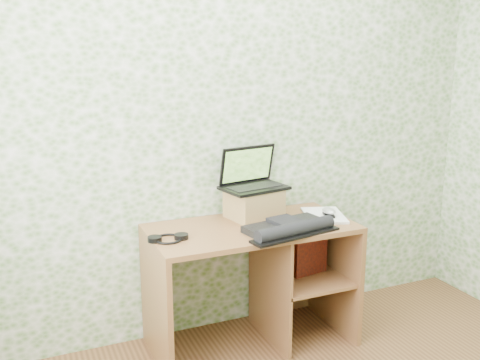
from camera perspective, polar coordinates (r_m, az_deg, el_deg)
name	(u,v)px	position (r m, az deg, el deg)	size (l,w,h in m)	color
wall_back	(231,126)	(3.28, -0.97, 5.82)	(3.50, 3.50, 0.00)	silver
desk	(261,265)	(3.28, 2.26, -9.07)	(1.20, 0.60, 0.75)	brown
riser	(254,203)	(3.26, 1.51, -2.52)	(0.30, 0.25, 0.18)	#A7834A
laptop	(251,178)	(3.26, 1.23, 0.18)	(0.42, 0.33, 0.25)	black
keyboard	(289,227)	(3.03, 5.27, -5.07)	(0.56, 0.37, 0.08)	black
headphones	(168,238)	(2.92, -7.68, -6.19)	(0.22, 0.17, 0.03)	black
notepad	(324,215)	(3.34, 8.95, -3.75)	(0.23, 0.33, 0.02)	white
mouse	(329,213)	(3.30, 9.46, -3.49)	(0.07, 0.11, 0.04)	#B9B9BC
pen	(329,212)	(3.38, 9.48, -3.34)	(0.01, 0.01, 0.16)	black
red_box	(308,251)	(3.37, 7.32, -7.56)	(0.24, 0.08, 0.29)	maroon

